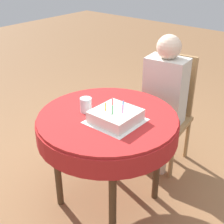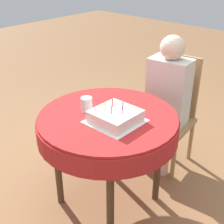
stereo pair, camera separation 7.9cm
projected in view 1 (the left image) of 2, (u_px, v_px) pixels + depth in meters
ground_plane at (108, 200)px, 2.44m from camera, size 12.00×12.00×0.00m
dining_table at (108, 127)px, 2.14m from camera, size 0.97×0.97×0.75m
chair at (167, 109)px, 2.74m from camera, size 0.46×0.46×0.97m
person at (164, 93)px, 2.57m from camera, size 0.35×0.33×1.17m
napkin at (116, 121)px, 2.03m from camera, size 0.32×0.32×0.00m
birthday_cake at (116, 116)px, 2.01m from camera, size 0.27×0.27×0.13m
drinking_glass at (86, 105)px, 2.12m from camera, size 0.08×0.08×0.10m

